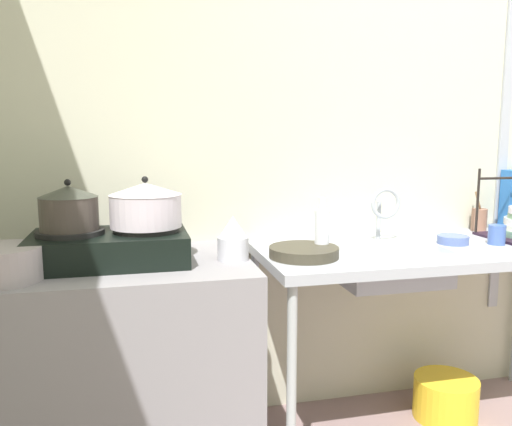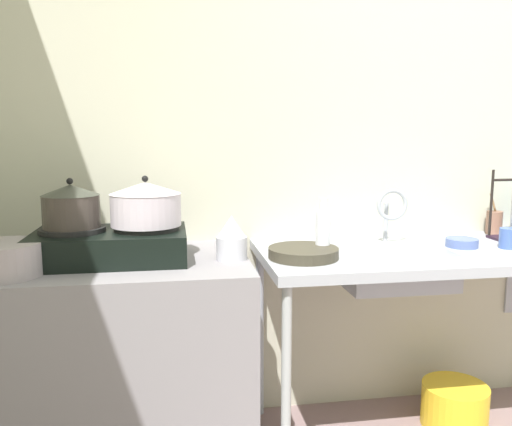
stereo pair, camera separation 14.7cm
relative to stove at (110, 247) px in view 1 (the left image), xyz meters
name	(u,v)px [view 1 (the left image)]	position (x,y,z in m)	size (l,w,h in m)	color
wall_back	(458,120)	(1.67, 0.37, 0.48)	(5.31, 0.10, 2.74)	beige
wall_metal_strip	(507,92)	(1.90, 0.31, 0.62)	(0.05, 0.01, 2.19)	#A6ABB4
counter_concrete	(118,369)	(0.01, 0.00, -0.48)	(1.01, 0.64, 0.83)	gray
counter_sink	(430,259)	(1.32, 0.00, -0.12)	(1.49, 0.64, 0.83)	#A6ABB4
stove	(110,247)	(0.00, 0.00, 0.00)	(0.56, 0.35, 0.13)	black
pot_on_left_burner	(69,208)	(-0.13, 0.00, 0.15)	(0.21, 0.21, 0.18)	#443B35
pot_on_right_burner	(146,205)	(0.13, 0.00, 0.15)	(0.27, 0.27, 0.19)	silver
pot_beside_stove	(2,264)	(-0.33, -0.16, -0.01)	(0.25, 0.25, 0.11)	#9E9499
percolator	(233,239)	(0.45, -0.06, 0.02)	(0.12, 0.12, 0.17)	silver
sink_basin	(390,265)	(1.13, 0.00, -0.14)	(0.44, 0.31, 0.15)	#A6ABB4
faucet	(384,206)	(1.16, 0.13, 0.09)	(0.14, 0.08, 0.24)	#A6ABB4
frying_pan	(304,252)	(0.72, -0.08, -0.04)	(0.27, 0.27, 0.04)	#3A3529
cup_by_rack	(497,235)	(1.61, -0.04, -0.02)	(0.07, 0.07, 0.08)	#425FAB
small_bowl_on_drainboard	(453,240)	(1.43, 0.01, -0.04)	(0.13, 0.13, 0.04)	#4F64A2
bottle_by_sink	(322,230)	(0.81, -0.03, 0.03)	(0.06, 0.06, 0.22)	white
utensil_jar	(479,219)	(1.75, 0.26, -0.01)	(0.07, 0.07, 0.19)	#91634F
bucket_on_floor	(446,398)	(1.46, 0.04, -0.80)	(0.29, 0.29, 0.19)	yellow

